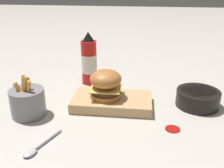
# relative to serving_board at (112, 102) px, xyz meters

# --- Properties ---
(ground_plane) EXTENTS (6.00, 6.00, 0.00)m
(ground_plane) POSITION_rel_serving_board_xyz_m (-0.02, -0.03, -0.02)
(ground_plane) COLOR #B7B2A8
(serving_board) EXTENTS (0.27, 0.15, 0.03)m
(serving_board) POSITION_rel_serving_board_xyz_m (0.00, 0.00, 0.00)
(serving_board) COLOR tan
(serving_board) RESTS_ON ground_plane
(burger) EXTENTS (0.11, 0.11, 0.10)m
(burger) POSITION_rel_serving_board_xyz_m (-0.02, 0.00, 0.07)
(burger) COLOR #AD6B33
(burger) RESTS_ON serving_board
(ketchup_bottle) EXTENTS (0.06, 0.06, 0.22)m
(ketchup_bottle) POSITION_rel_serving_board_xyz_m (-0.12, 0.20, 0.08)
(ketchup_bottle) COLOR red
(ketchup_bottle) RESTS_ON ground_plane
(fries_basket) EXTENTS (0.11, 0.11, 0.14)m
(fries_basket) POSITION_rel_serving_board_xyz_m (-0.26, -0.09, 0.03)
(fries_basket) COLOR slate
(fries_basket) RESTS_ON ground_plane
(side_bowl) EXTENTS (0.15, 0.15, 0.06)m
(side_bowl) POSITION_rel_serving_board_xyz_m (0.30, 0.04, 0.01)
(side_bowl) COLOR black
(side_bowl) RESTS_ON ground_plane
(spoon) EXTENTS (0.07, 0.14, 0.01)m
(spoon) POSITION_rel_serving_board_xyz_m (-0.17, -0.27, -0.01)
(spoon) COLOR #B2B2B7
(spoon) RESTS_ON ground_plane
(ketchup_puddle) EXTENTS (0.05, 0.05, 0.00)m
(ketchup_puddle) POSITION_rel_serving_board_xyz_m (0.20, -0.13, -0.02)
(ketchup_puddle) COLOR #9E140F
(ketchup_puddle) RESTS_ON ground_plane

